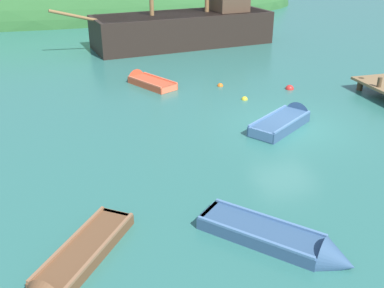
# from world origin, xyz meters

# --- Properties ---
(ground_plane) EXTENTS (120.00, 120.00, 0.00)m
(ground_plane) POSITION_xyz_m (0.00, 0.00, 0.00)
(ground_plane) COLOR #2D6B60
(shore_hill) EXTENTS (52.26, 21.53, 11.38)m
(shore_hill) POSITION_xyz_m (-8.76, 34.70, 0.00)
(shore_hill) COLOR #2D602D
(shore_hill) RESTS_ON ground
(sailing_ship) EXTENTS (15.10, 5.60, 12.82)m
(sailing_ship) POSITION_xyz_m (-0.14, 15.45, 0.88)
(sailing_ship) COLOR black
(sailing_ship) RESTS_ON ground
(rowboat_near_dock) EXTENTS (3.02, 3.62, 0.89)m
(rowboat_near_dock) POSITION_xyz_m (-8.70, -6.30, 0.08)
(rowboat_near_dock) COLOR brown
(rowboat_near_dock) RESTS_ON ground
(rowboat_outer_right) EXTENTS (3.35, 3.55, 0.98)m
(rowboat_outer_right) POSITION_xyz_m (-3.68, -6.81, 0.11)
(rowboat_outer_right) COLOR #335175
(rowboat_outer_right) RESTS_ON ground
(rowboat_far) EXTENTS (3.66, 3.02, 1.10)m
(rowboat_far) POSITION_xyz_m (-0.01, 0.21, 0.14)
(rowboat_far) COLOR #335175
(rowboat_far) RESTS_ON ground
(rowboat_outer_left) EXTENTS (2.51, 3.47, 1.05)m
(rowboat_outer_left) POSITION_xyz_m (-4.49, 7.19, 0.10)
(rowboat_outer_left) COLOR #C64C2D
(rowboat_outer_left) RESTS_ON ground
(buoy_orange) EXTENTS (0.30, 0.30, 0.30)m
(buoy_orange) POSITION_xyz_m (-0.89, 5.77, 0.00)
(buoy_orange) COLOR orange
(buoy_orange) RESTS_ON ground
(buoy_yellow) EXTENTS (0.30, 0.30, 0.30)m
(buoy_yellow) POSITION_xyz_m (-0.48, 3.50, 0.00)
(buoy_yellow) COLOR yellow
(buoy_yellow) RESTS_ON ground
(buoy_red) EXTENTS (0.43, 0.43, 0.43)m
(buoy_red) POSITION_xyz_m (2.29, 4.34, 0.00)
(buoy_red) COLOR red
(buoy_red) RESTS_ON ground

